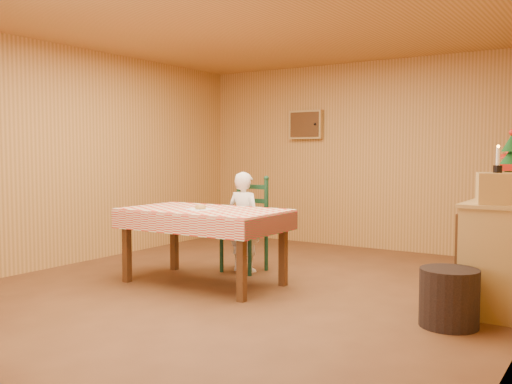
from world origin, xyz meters
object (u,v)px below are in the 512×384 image
(ladder_chair, at_px, (247,226))
(shelf_unit, at_px, (503,254))
(seated_child, at_px, (244,222))
(crate, at_px, (497,188))
(christmas_tree, at_px, (511,167))
(storage_bin, at_px, (449,298))
(dining_table, at_px, (204,217))

(ladder_chair, distance_m, shelf_unit, 2.71)
(ladder_chair, height_order, seated_child, seated_child)
(seated_child, height_order, shelf_unit, seated_child)
(ladder_chair, xyz_separation_m, crate, (2.72, -0.46, 0.55))
(christmas_tree, xyz_separation_m, storage_bin, (-0.25, -1.08, -0.99))
(dining_table, xyz_separation_m, christmas_tree, (2.72, 0.98, 0.52))
(dining_table, bearing_deg, storage_bin, -2.40)
(christmas_tree, relative_size, storage_bin, 1.38)
(ladder_chair, height_order, christmas_tree, christmas_tree)
(seated_child, xyz_separation_m, shelf_unit, (2.71, 0.00, -0.10))
(crate, distance_m, christmas_tree, 0.67)
(ladder_chair, xyz_separation_m, storage_bin, (2.48, -0.89, -0.28))
(dining_table, height_order, christmas_tree, christmas_tree)
(ladder_chair, relative_size, christmas_tree, 1.74)
(dining_table, relative_size, crate, 5.52)
(christmas_tree, height_order, storage_bin, christmas_tree)
(christmas_tree, bearing_deg, crate, -90.00)
(christmas_tree, bearing_deg, dining_table, -160.18)
(dining_table, relative_size, ladder_chair, 1.53)
(seated_child, bearing_deg, crate, 171.67)
(christmas_tree, bearing_deg, seated_child, -174.73)
(christmas_tree, bearing_deg, ladder_chair, -175.92)
(shelf_unit, xyz_separation_m, crate, (0.01, -0.40, 0.59))
(seated_child, xyz_separation_m, crate, (2.72, -0.40, 0.49))
(seated_child, bearing_deg, storage_bin, 161.39)
(shelf_unit, relative_size, christmas_tree, 2.00)
(crate, distance_m, storage_bin, 0.97)
(christmas_tree, bearing_deg, storage_bin, -102.79)
(crate, xyz_separation_m, christmas_tree, (-0.00, 0.65, 0.16))
(seated_child, bearing_deg, shelf_unit, -179.97)
(shelf_unit, distance_m, christmas_tree, 0.79)
(seated_child, relative_size, christmas_tree, 1.81)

